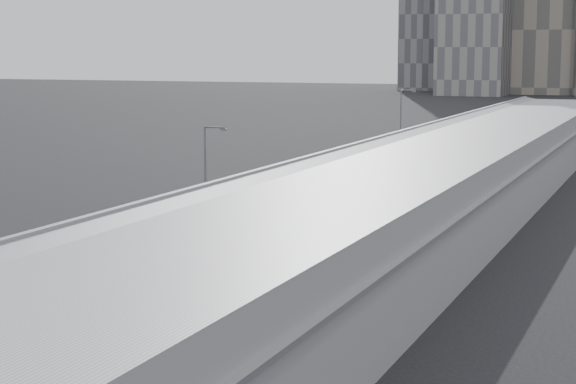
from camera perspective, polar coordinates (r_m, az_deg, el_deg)
The scene contains 23 objects.
sidewalk at distance 81.80m, azimuth 6.64°, elevation -1.73°, with size 10.00×170.00×0.12m, color gray.
lane_line at distance 85.20m, azimuth -0.18°, elevation -1.30°, with size 0.12×160.00×0.02m, color gold.
depot at distance 80.30m, azimuth 9.42°, elevation 0.52°, with size 12.45×160.40×7.20m.
bus_1 at distance 54.01m, azimuth -9.65°, elevation -5.27°, with size 3.95×13.59×3.92m.
bus_2 at distance 65.14m, azimuth -3.60°, elevation -2.90°, with size 3.26×13.02×3.77m.
bus_3 at distance 78.10m, azimuth 1.08°, elevation -1.05°, with size 2.90×12.57×3.66m.
bus_4 at distance 91.85m, azimuth 4.02°, elevation 0.46°, with size 3.62×14.10×4.08m.
bus_5 at distance 104.35m, azimuth 6.58°, elevation 1.23°, with size 3.02×12.18×3.53m.
bus_6 at distance 118.59m, azimuth 8.16°, elevation 2.14°, with size 4.14×13.86×3.99m.
bus_7 at distance 128.50m, azimuth 9.64°, elevation 2.52°, with size 3.56×12.78×3.69m.
bus_8 at distance 142.43m, azimuth 10.54°, elevation 3.06°, with size 3.12×12.78×3.71m.
bus_9 at distance 157.31m, azimuth 11.84°, elevation 3.50°, with size 3.38×12.77×3.69m.
bus_10 at distance 170.96m, azimuth 12.71°, elevation 3.85°, with size 3.86×12.95×3.73m.
tree_0 at distance 41.76m, azimuth -15.83°, elevation -6.64°, with size 2.61×2.61×4.99m.
tree_1 at distance 60.22m, azimuth -2.49°, elevation -2.29°, with size 2.02×2.02×4.19m.
tree_2 at distance 85.33m, azimuth 5.12°, elevation 1.37°, with size 2.33×2.33×5.17m.
tree_3 at distance 103.78m, azimuth 8.22°, elevation 2.00°, with size 2.47×2.47×4.24m.
tree_4 at distance 130.89m, azimuth 11.39°, elevation 3.61°, with size 1.84×1.84×4.85m.
tree_5 at distance 156.42m, azimuth 13.14°, elevation 4.23°, with size 2.29×2.29×4.88m.
street_lamp_near at distance 77.96m, azimuth -4.80°, elevation 1.37°, with size 2.04×0.22×8.35m.
street_lamp_far at distance 129.36m, azimuth 6.77°, elevation 4.30°, with size 2.04×0.22×9.31m.
shipping_container at distance 136.93m, azimuth 6.93°, elevation 2.78°, with size 2.32×6.42×2.41m, color #16471F.
suv at distance 149.85m, azimuth 9.08°, elevation 3.04°, with size 2.56×5.54×1.54m, color black.
Camera 1 is at (30.73, -22.58, 14.21)m, focal length 60.00 mm.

